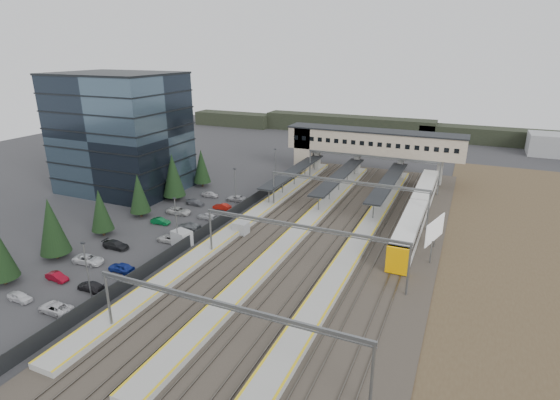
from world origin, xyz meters
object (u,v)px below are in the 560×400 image
at_px(footbridge, 361,143).
at_px(relay_cabin_near, 182,238).
at_px(train, 417,211).
at_px(relay_cabin_far, 241,228).
at_px(office_building, 121,133).
at_px(billboard, 435,231).

bearing_deg(footbridge, relay_cabin_near, -107.69).
relative_size(footbridge, train, 0.96).
xyz_separation_m(relay_cabin_near, relay_cabin_far, (6.32, 7.31, -0.13)).
bearing_deg(office_building, train, 5.05).
relative_size(relay_cabin_far, billboard, 0.37).
height_order(office_building, relay_cabin_far, office_building).
bearing_deg(billboard, footbridge, 118.36).
relative_size(office_building, relay_cabin_near, 7.44).
height_order(relay_cabin_near, relay_cabin_far, relay_cabin_near).
bearing_deg(footbridge, office_building, -145.53).
relative_size(relay_cabin_far, footbridge, 0.06).
distance_m(office_building, train, 61.06).
bearing_deg(relay_cabin_far, train, 33.62).
bearing_deg(footbridge, train, -56.58).
height_order(relay_cabin_far, footbridge, footbridge).
bearing_deg(train, footbridge, 123.42).
height_order(relay_cabin_near, footbridge, footbridge).
bearing_deg(relay_cabin_far, billboard, 8.68).
distance_m(relay_cabin_near, relay_cabin_far, 9.66).
bearing_deg(relay_cabin_far, footbridge, 77.41).
relative_size(footbridge, billboard, 6.23).
distance_m(footbridge, billboard, 42.51).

